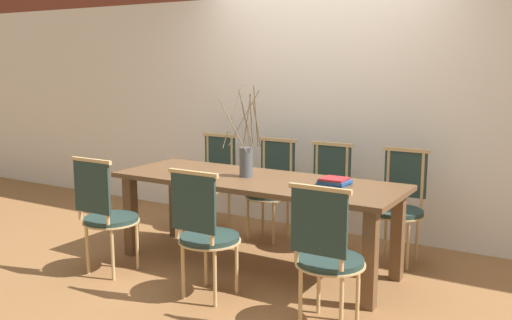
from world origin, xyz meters
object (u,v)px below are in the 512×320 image
chair_far_center (326,193)px  chair_near_center (327,253)px  vase_centerpiece (246,159)px  book_stack (335,181)px  dining_table (256,191)px

chair_far_center → chair_near_center: bearing=114.2°
vase_centerpiece → book_stack: vase_centerpiece is taller
chair_near_center → vase_centerpiece: (-1.06, 0.76, 0.39)m
chair_near_center → chair_far_center: same height
chair_near_center → vase_centerpiece: size_ratio=1.28×
book_stack → dining_table: bearing=-171.2°
chair_far_center → book_stack: (0.35, -0.64, 0.26)m
chair_near_center → vase_centerpiece: bearing=144.3°
dining_table → chair_near_center: bearing=-37.9°
chair_far_center → book_stack: bearing=118.8°
chair_far_center → dining_table: bearing=69.0°
book_stack → chair_near_center: bearing=-69.5°
chair_near_center → vase_centerpiece: vase_centerpiece is taller
chair_near_center → dining_table: bearing=142.1°
dining_table → book_stack: book_stack is taller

